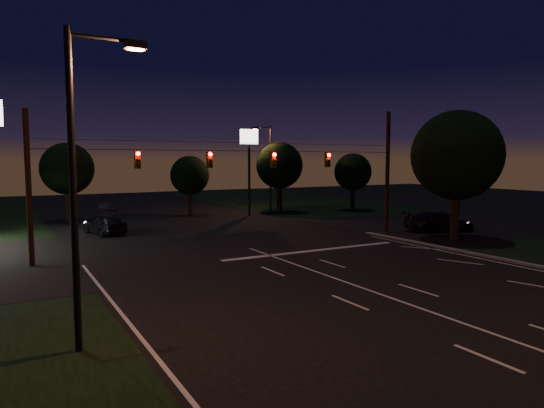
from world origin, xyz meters
TOP-DOWN VIEW (x-y plane):
  - ground at (0.00, 0.00)m, footprint 140.00×140.00m
  - cross_street_right at (20.00, 16.00)m, footprint 20.00×16.00m
  - stop_bar at (3.00, 11.50)m, footprint 12.00×0.50m
  - utility_pole_right at (12.00, 15.00)m, footprint 0.30×0.30m
  - utility_pole_left at (-12.00, 15.00)m, footprint 0.28×0.28m
  - signal_span at (-0.00, 14.96)m, footprint 24.00×0.40m
  - pole_sign_right at (8.00, 30.00)m, footprint 1.80×0.30m
  - street_light_left at (-11.24, 2.00)m, footprint 2.20×0.35m
  - street_light_right_far at (11.24, 32.00)m, footprint 2.20×0.35m
  - tree_right_near at (13.53, 10.17)m, footprint 6.00×6.00m
  - tree_far_b at (-7.98, 34.13)m, footprint 4.60×4.60m
  - tree_far_c at (3.02, 33.10)m, footprint 3.80×3.80m
  - tree_far_d at (12.02, 31.13)m, footprint 4.80×4.80m
  - tree_far_e at (20.02, 29.11)m, footprint 4.00×4.00m
  - car_oncoming_a at (-6.67, 24.53)m, footprint 2.82×4.69m
  - car_oncoming_b at (-4.51, 35.05)m, footprint 2.14×4.53m
  - car_cross at (15.77, 13.30)m, footprint 5.74×3.73m

SIDE VIEW (x-z plane):
  - ground at x=0.00m, z-range 0.00..0.00m
  - cross_street_right at x=20.00m, z-range -0.01..0.01m
  - utility_pole_right at x=12.00m, z-range -4.50..4.50m
  - utility_pole_left at x=-12.00m, z-range -4.00..4.00m
  - stop_bar at x=3.00m, z-range 0.00..0.01m
  - car_oncoming_b at x=-4.51m, z-range 0.00..1.44m
  - car_oncoming_a at x=-6.67m, z-range 0.00..1.49m
  - car_cross at x=15.77m, z-range 0.00..1.55m
  - tree_far_c at x=3.02m, z-range 0.97..6.83m
  - tree_far_e at x=20.02m, z-range 1.03..7.20m
  - tree_far_b at x=-7.98m, z-range 1.12..8.10m
  - tree_far_d at x=12.02m, z-range 1.18..8.47m
  - street_light_left at x=-11.24m, z-range 0.74..9.74m
  - street_light_right_far at x=11.24m, z-range 0.74..9.74m
  - signal_span at x=0.00m, z-range 4.72..6.28m
  - tree_right_near at x=13.53m, z-range 1.30..10.06m
  - pole_sign_right at x=8.00m, z-range 2.04..10.44m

